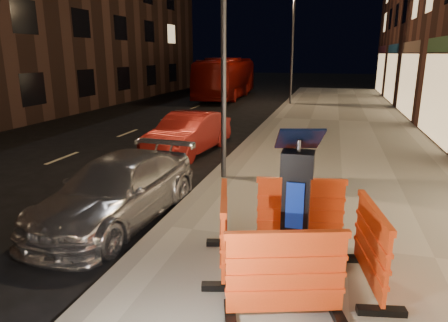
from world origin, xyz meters
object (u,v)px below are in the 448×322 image
(barrier_front, at_px, (286,276))
(barrier_bldgside, at_px, (371,247))
(parking_kiosk, at_px, (296,208))
(bus_doubledecker, at_px, (227,98))
(car_red, at_px, (189,153))
(car_silver, at_px, (120,220))
(barrier_kerbside, at_px, (224,230))
(barrier_back, at_px, (300,211))

(barrier_front, distance_m, barrier_bldgside, 1.34)
(parking_kiosk, distance_m, bus_doubledecker, 23.47)
(barrier_front, relative_size, car_red, 0.36)
(car_silver, bearing_deg, parking_kiosk, -17.18)
(barrier_bldgside, relative_size, car_silver, 0.33)
(parking_kiosk, bearing_deg, barrier_front, -102.53)
(barrier_kerbside, xyz_separation_m, car_red, (-2.91, 6.55, -0.68))
(barrier_kerbside, bearing_deg, barrier_front, -149.53)
(parking_kiosk, bearing_deg, barrier_back, 77.47)
(car_silver, relative_size, bus_doubledecker, 0.41)
(car_silver, xyz_separation_m, bus_doubledecker, (-3.48, 21.10, 0.00))
(barrier_front, height_order, barrier_kerbside, same)
(parking_kiosk, distance_m, barrier_back, 1.04)
(car_red, bearing_deg, parking_kiosk, -52.28)
(parking_kiosk, xyz_separation_m, barrier_bldgside, (0.95, 0.00, -0.42))
(car_silver, distance_m, bus_doubledecker, 21.39)
(barrier_bldgside, xyz_separation_m, bus_doubledecker, (-7.76, 22.43, -0.68))
(car_red, bearing_deg, barrier_kerbside, -58.84)
(parking_kiosk, xyz_separation_m, car_silver, (-3.33, 1.32, -1.10))
(parking_kiosk, bearing_deg, car_silver, 145.79)
(parking_kiosk, xyz_separation_m, barrier_back, (0.00, 0.95, -0.42))
(barrier_bldgside, bearing_deg, car_silver, 62.28)
(parking_kiosk, bearing_deg, car_red, 107.94)
(barrier_front, bearing_deg, barrier_bldgside, 27.47)
(barrier_front, height_order, barrier_bldgside, same)
(barrier_back, bearing_deg, bus_doubledecker, 98.07)
(barrier_back, bearing_deg, barrier_kerbside, -144.53)
(barrier_front, bearing_deg, barrier_back, 72.47)
(barrier_back, relative_size, car_red, 0.36)
(car_silver, bearing_deg, barrier_kerbside, -24.58)
(barrier_bldgside, bearing_deg, parking_kiosk, 79.47)
(barrier_back, height_order, barrier_bldgside, same)
(car_silver, bearing_deg, car_red, 100.23)
(parking_kiosk, height_order, car_red, parking_kiosk)
(car_red, xyz_separation_m, bus_doubledecker, (-2.96, 15.87, 0.00))
(parking_kiosk, bearing_deg, bus_doubledecker, 94.37)
(car_red, bearing_deg, barrier_back, -48.22)
(barrier_kerbside, relative_size, bus_doubledecker, 0.14)
(barrier_kerbside, bearing_deg, car_red, 9.38)
(barrier_front, bearing_deg, car_red, 99.66)
(barrier_front, distance_m, car_silver, 4.09)
(parking_kiosk, distance_m, car_silver, 3.75)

